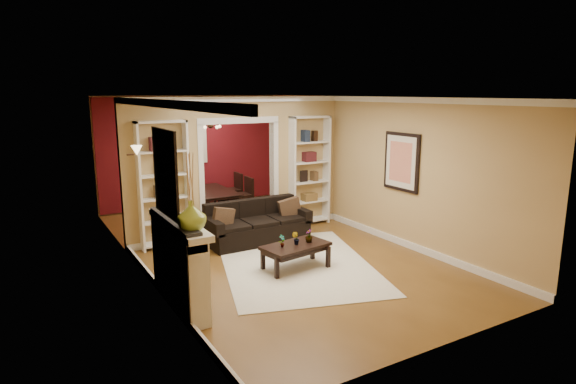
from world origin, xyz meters
TOP-DOWN VIEW (x-y plane):
  - floor at (0.00, 0.00)m, footprint 8.00×8.00m
  - ceiling at (0.00, 0.00)m, footprint 8.00×8.00m
  - wall_back at (0.00, 4.00)m, footprint 8.00×0.00m
  - wall_front at (0.00, -4.00)m, footprint 8.00×0.00m
  - wall_left at (-2.25, 0.00)m, footprint 0.00×8.00m
  - wall_right at (2.25, 0.00)m, footprint 0.00×8.00m
  - partition_wall at (0.00, 1.20)m, footprint 4.50×0.15m
  - red_back_panel at (0.00, 3.97)m, footprint 4.44×0.04m
  - dining_window at (0.00, 3.93)m, footprint 0.78×0.03m
  - area_rug at (0.02, -0.96)m, footprint 3.20×3.82m
  - sofa at (0.03, 0.45)m, footprint 1.97×0.85m
  - pillow_left at (-0.67, 0.43)m, footprint 0.39×0.13m
  - pillow_right at (0.72, 0.43)m, footprint 0.42×0.18m
  - coffee_table at (-0.09, -1.12)m, footprint 1.15×0.74m
  - plant_left at (-0.33, -1.12)m, footprint 0.12×0.10m
  - plant_center at (-0.09, -1.12)m, footprint 0.14×0.14m
  - plant_right at (0.16, -1.12)m, footprint 0.15×0.15m
  - bookshelf_left at (-1.55, 1.03)m, footprint 0.90×0.30m
  - bookshelf_right at (1.55, 1.03)m, footprint 0.90×0.30m
  - fireplace at (-2.09, -1.50)m, footprint 0.32×1.70m
  - vase at (-2.09, -2.02)m, footprint 0.36×0.36m
  - mirror at (-2.23, -1.50)m, footprint 0.03×0.95m
  - wall_sconce at (-2.15, 0.55)m, footprint 0.18×0.18m
  - framed_art at (2.21, -1.00)m, footprint 0.04×0.85m
  - dining_table at (0.09, 2.85)m, footprint 1.62×0.90m
  - dining_chair_nw at (-0.46, 2.55)m, footprint 0.53×0.53m
  - dining_chair_ne at (0.64, 2.55)m, footprint 0.56×0.56m
  - dining_chair_sw at (-0.46, 3.15)m, footprint 0.60×0.60m
  - dining_chair_se at (0.64, 3.15)m, footprint 0.57×0.57m
  - chandelier at (0.00, 2.70)m, footprint 0.50×0.50m

SIDE VIEW (x-z plane):
  - floor at x=0.00m, z-range 0.00..0.00m
  - area_rug at x=0.02m, z-range 0.00..0.01m
  - coffee_table at x=-0.09m, z-range 0.00..0.41m
  - dining_table at x=0.09m, z-range 0.00..0.57m
  - sofa at x=0.03m, z-range 0.00..0.77m
  - dining_chair_nw at x=-0.46m, z-range 0.00..0.83m
  - dining_chair_ne at x=0.64m, z-range 0.00..0.88m
  - dining_chair_se at x=0.64m, z-range 0.00..0.89m
  - dining_chair_sw at x=-0.46m, z-range 0.00..0.92m
  - plant_left at x=-0.33m, z-range 0.41..0.60m
  - plant_center at x=-0.09m, z-range 0.41..0.60m
  - plant_right at x=0.16m, z-range 0.41..0.62m
  - pillow_left at x=-0.67m, z-range 0.38..0.76m
  - fireplace at x=-2.09m, z-range 0.00..1.16m
  - pillow_right at x=0.72m, z-range 0.38..0.79m
  - bookshelf_left at x=-1.55m, z-range 0.00..2.30m
  - bookshelf_right at x=1.55m, z-range 0.00..2.30m
  - red_back_panel at x=0.00m, z-range 0.00..2.64m
  - vase at x=-2.09m, z-range 1.16..1.53m
  - wall_back at x=0.00m, z-range -2.65..5.35m
  - wall_front at x=0.00m, z-range -2.65..5.35m
  - wall_left at x=-2.25m, z-range -2.65..5.35m
  - wall_right at x=2.25m, z-range -2.65..5.35m
  - partition_wall at x=0.00m, z-range 0.00..2.70m
  - dining_window at x=0.00m, z-range 1.06..2.04m
  - framed_art at x=2.21m, z-range 1.02..2.08m
  - mirror at x=-2.23m, z-range 1.25..2.35m
  - wall_sconce at x=-2.15m, z-range 1.72..1.94m
  - chandelier at x=0.00m, z-range 1.87..2.17m
  - ceiling at x=0.00m, z-range 2.70..2.70m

